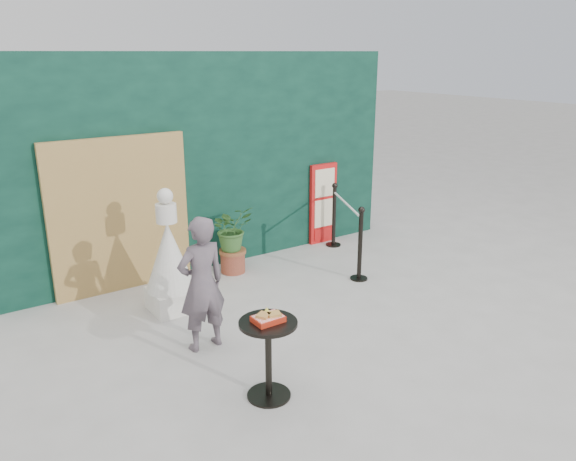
{
  "coord_description": "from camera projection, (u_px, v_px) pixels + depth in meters",
  "views": [
    {
      "loc": [
        -3.54,
        -3.94,
        2.99
      ],
      "look_at": [
        0.0,
        1.2,
        1.0
      ],
      "focal_mm": 35.0,
      "sensor_mm": 36.0,
      "label": 1
    }
  ],
  "objects": [
    {
      "name": "bamboo_fence",
      "position": [
        121.0,
        215.0,
        7.16
      ],
      "size": [
        1.8,
        0.08,
        2.0
      ],
      "primitive_type": "cube",
      "color": "tan",
      "rests_on": "ground"
    },
    {
      "name": "statue",
      "position": [
        169.0,
        262.0,
        6.64
      ],
      "size": [
        0.59,
        0.59,
        1.51
      ],
      "color": "silver",
      "rests_on": "ground"
    },
    {
      "name": "food_basket",
      "position": [
        268.0,
        318.0,
        4.87
      ],
      "size": [
        0.26,
        0.19,
        0.11
      ],
      "color": "red",
      "rests_on": "cafe_table"
    },
    {
      "name": "ground",
      "position": [
        353.0,
        349.0,
        5.91
      ],
      "size": [
        60.0,
        60.0,
        0.0
      ],
      "primitive_type": "plane",
      "color": "#ADAAA5",
      "rests_on": "ground"
    },
    {
      "name": "stanchion_barrier",
      "position": [
        346.0,
        229.0,
        8.26
      ],
      "size": [
        0.84,
        1.54,
        1.03
      ],
      "color": "black",
      "rests_on": "ground"
    },
    {
      "name": "cafe_table",
      "position": [
        268.0,
        347.0,
        4.96
      ],
      "size": [
        0.52,
        0.52,
        0.75
      ],
      "color": "black",
      "rests_on": "ground"
    },
    {
      "name": "menu_board",
      "position": [
        323.0,
        204.0,
        9.06
      ],
      "size": [
        0.5,
        0.07,
        1.3
      ],
      "color": "red",
      "rests_on": "ground"
    },
    {
      "name": "planter",
      "position": [
        232.0,
        234.0,
        7.82
      ],
      "size": [
        0.57,
        0.49,
        0.97
      ],
      "color": "brown",
      "rests_on": "ground"
    },
    {
      "name": "woman",
      "position": [
        202.0,
        284.0,
        5.75
      ],
      "size": [
        0.54,
        0.37,
        1.44
      ],
      "primitive_type": "imported",
      "rotation": [
        0.0,
        0.0,
        3.2
      ],
      "color": "#60525A",
      "rests_on": "ground"
    },
    {
      "name": "back_wall",
      "position": [
        210.0,
        162.0,
        7.93
      ],
      "size": [
        6.0,
        0.3,
        3.0
      ],
      "primitive_type": "cube",
      "color": "black",
      "rests_on": "ground"
    }
  ]
}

